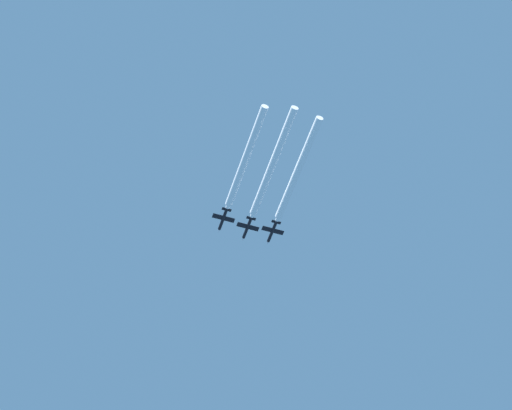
{
  "coord_description": "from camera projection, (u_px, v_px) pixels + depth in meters",
  "views": [
    {
      "loc": [
        -52.49,
        -173.83,
        1.28
      ],
      "look_at": [
        0.17,
        -9.29,
        239.66
      ],
      "focal_mm": 62.26,
      "sensor_mm": 36.0,
      "label": 1
    }
  ],
  "objects": [
    {
      "name": "jet_center",
      "position": [
        272.0,
        232.0,
        300.92
      ],
      "size": [
        7.65,
        11.14,
        2.68
      ],
      "color": "black"
    },
    {
      "name": "smoke_trail_inner_left",
      "position": [
        272.0,
        165.0,
        284.91
      ],
      "size": [
        2.41,
        43.98,
        2.41
      ],
      "color": "white"
    },
    {
      "name": "smoke_trail_center",
      "position": [
        297.0,
        171.0,
        286.35
      ],
      "size": [
        2.41,
        41.85,
        2.41
      ],
      "color": "white"
    },
    {
      "name": "smoke_trail_far_left",
      "position": [
        245.0,
        159.0,
        283.96
      ],
      "size": [
        2.41,
        40.62,
        2.41
      ],
      "color": "white"
    },
    {
      "name": "jet_inner_left",
      "position": [
        247.0,
        228.0,
        300.08
      ],
      "size": [
        7.65,
        11.14,
        2.68
      ],
      "color": "black"
    },
    {
      "name": "jet_far_left",
      "position": [
        223.0,
        220.0,
        298.2
      ],
      "size": [
        7.65,
        11.14,
        2.68
      ],
      "color": "black"
    }
  ]
}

